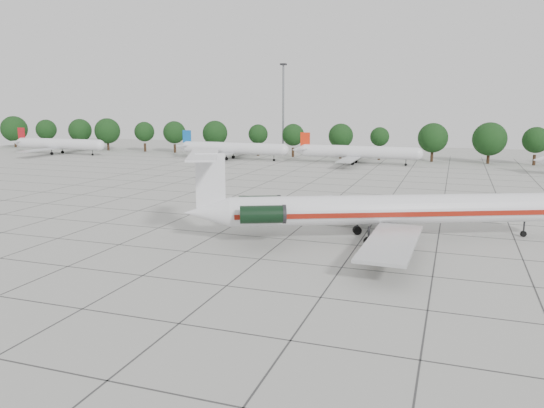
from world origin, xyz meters
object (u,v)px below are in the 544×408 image
object	(u,v)px
bg_airliner_a	(59,144)
floodlight_mast	(283,104)
bg_airliner_c	(358,152)
bg_airliner_b	(233,148)
main_airliner	(369,209)
ground_crew	(390,256)

from	to	relation	value
bg_airliner_a	floodlight_mast	distance (m)	65.36
bg_airliner_c	bg_airliner_b	bearing A→B (deg)	-179.19
floodlight_mast	main_airliner	bearing A→B (deg)	-66.58
ground_crew	bg_airliner_c	xyz separation A→B (m)	(-17.11, 79.30, 2.02)
ground_crew	floodlight_mast	world-z (taller)	floodlight_mast
bg_airliner_a	floodlight_mast	xyz separation A→B (m)	(60.38, 22.27, 11.37)
bg_airliner_c	bg_airliner_a	bearing A→B (deg)	-177.39
bg_airliner_c	main_airliner	bearing A→B (deg)	-79.04
bg_airliner_b	floodlight_mast	size ratio (longest dim) A/B	1.11
floodlight_mast	bg_airliner_c	bearing A→B (deg)	-36.37
bg_airliner_c	floodlight_mast	distance (m)	33.02
bg_airliner_a	ground_crew	bearing A→B (deg)	-36.35
ground_crew	bg_airliner_b	world-z (taller)	bg_airliner_b
main_airliner	bg_airliner_a	bearing A→B (deg)	122.34
ground_crew	bg_airliner_a	world-z (taller)	bg_airliner_a
ground_crew	bg_airliner_c	bearing A→B (deg)	-74.39
ground_crew	floodlight_mast	xyz separation A→B (m)	(-42.07, 97.68, 13.40)
bg_airliner_b	bg_airliner_c	xyz separation A→B (m)	(32.70, 0.46, 0.00)
main_airliner	bg_airliner_c	distance (m)	72.29
ground_crew	bg_airliner_a	xyz separation A→B (m)	(-102.45, 75.41, 2.02)
main_airliner	floodlight_mast	bearing A→B (deg)	89.85
main_airliner	bg_airliner_b	distance (m)	84.44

